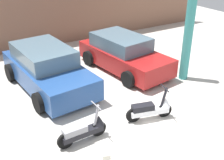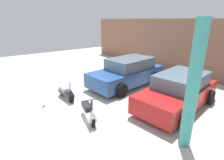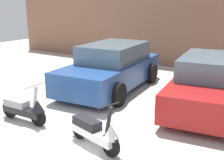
% 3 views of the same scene
% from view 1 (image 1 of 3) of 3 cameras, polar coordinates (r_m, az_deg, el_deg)
% --- Properties ---
extents(ground_plane, '(28.00, 28.00, 0.00)m').
position_cam_1_polar(ground_plane, '(7.49, 7.88, -13.47)').
color(ground_plane, beige).
extents(wall_back, '(19.60, 0.12, 3.50)m').
position_cam_1_polar(wall_back, '(14.04, -15.08, 13.23)').
color(wall_back, '#845B47').
rests_on(wall_back, ground_plane).
extents(scooter_front_left, '(1.41, 0.51, 0.98)m').
position_cam_1_polar(scooter_front_left, '(7.47, -5.64, -10.02)').
color(scooter_front_left, black).
rests_on(scooter_front_left, ground_plane).
extents(scooter_front_right, '(1.40, 0.65, 1.00)m').
position_cam_1_polar(scooter_front_right, '(8.36, 8.00, -5.77)').
color(scooter_front_right, black).
rests_on(scooter_front_right, ground_plane).
extents(car_rear_left, '(2.40, 4.49, 1.48)m').
position_cam_1_polar(car_rear_left, '(10.19, -13.08, 2.26)').
color(car_rear_left, navy).
rests_on(car_rear_left, ground_plane).
extents(car_rear_center, '(2.37, 4.29, 1.39)m').
position_cam_1_polar(car_rear_center, '(11.38, 2.32, 5.35)').
color(car_rear_center, maroon).
rests_on(car_rear_center, ground_plane).
extents(placard_near_left_scooter, '(0.20, 0.17, 0.26)m').
position_cam_1_polar(placard_near_left_scooter, '(6.92, -1.09, -15.98)').
color(placard_near_left_scooter, black).
rests_on(placard_near_left_scooter, ground_plane).
extents(support_column_side, '(0.33, 0.33, 3.50)m').
position_cam_1_polar(support_column_side, '(10.55, 15.23, 8.93)').
color(support_column_side, teal).
rests_on(support_column_side, ground_plane).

